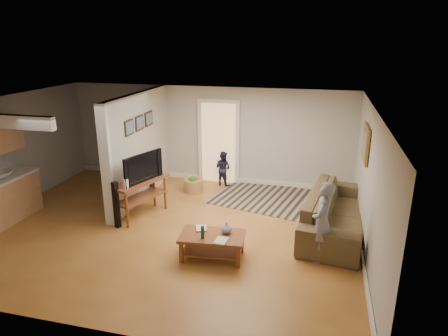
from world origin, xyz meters
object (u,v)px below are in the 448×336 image
Objects in this scene: sofa at (336,231)px; speaker_right at (152,179)px; toddler at (223,185)px; child at (319,259)px; tv_console at (141,184)px; speaker_left at (116,205)px; toy_basket at (193,185)px; coffee_table at (213,240)px.

sofa is 4.38m from speaker_right.
child is at bearing 149.91° from toddler.
child is at bearing 6.75° from tv_console.
toddler is (-2.53, 3.18, 0.00)m from child.
speaker_left reaches higher than sofa.
toddler is (1.47, 2.90, -0.49)m from speaker_left.
toy_basket is at bearing 89.93° from tv_console.
toddler is at bearing -130.63° from child.
child reaches higher than toddler.
toddler is at bearing 101.45° from coffee_table.
speaker_right is 1.82× the size of toy_basket.
coffee_table is 2.41× the size of toy_basket.
coffee_table reaches higher than sofa.
child is (4.00, -0.28, -0.49)m from speaker_left.
tv_console is at bearing 147.15° from coffee_table.
coffee_table is 3.20m from toy_basket.
coffee_table reaches higher than toddler.
speaker_left is 0.69× the size of child.
speaker_left is at bearing 163.54° from coffee_table.
speaker_right is at bearing 60.90° from toddler.
toy_basket is at bearing 58.05° from speaker_right.
speaker_right reaches higher than coffee_table.
tv_console is at bearing -92.35° from child.
speaker_left is 2.03× the size of toy_basket.
sofa is 3.69m from toy_basket.
coffee_table is 3.64m from toddler.
coffee_table is 2.33m from tv_console.
coffee_table is 0.81× the size of child.
child is at bearing 11.36° from coffee_table.
toy_basket is 0.90m from toddler.
child is (-0.30, -1.19, 0.00)m from sofa.
toy_basket is at bearing 114.43° from coffee_table.
toddler is (-2.83, 1.99, 0.00)m from sofa.
sofa is at bearing 166.33° from toddler.
coffee_table is 0.83× the size of tv_console.
speaker_right is 1.06m from toy_basket.
child is 1.57× the size of toddler.
speaker_left reaches higher than toy_basket.
sofa is 1.23m from child.
toy_basket is (0.87, 2.26, -0.31)m from speaker_left.
tv_console is at bearing 102.78° from sofa.
speaker_left is 2.44m from toy_basket.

